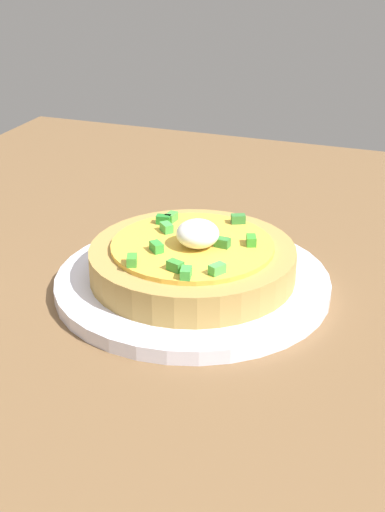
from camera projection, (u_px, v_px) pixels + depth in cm
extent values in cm
cube|color=brown|center=(292.00, 292.00, 68.01)|extent=(102.87, 82.53, 3.50)
cylinder|color=white|center=(193.00, 283.00, 64.56)|extent=(24.17, 24.17, 1.26)
cylinder|color=#AE8947|center=(193.00, 262.00, 63.69)|extent=(17.97, 17.97, 2.77)
cylinder|color=gold|center=(193.00, 246.00, 63.01)|extent=(14.12, 14.12, 0.41)
ellipsoid|color=white|center=(198.00, 234.00, 61.93)|extent=(3.66, 3.66, 2.35)
cube|color=green|center=(167.00, 228.00, 65.05)|extent=(1.48, 1.46, 0.80)
cube|color=#50B74E|center=(217.00, 269.00, 57.63)|extent=(1.32, 1.51, 0.80)
cube|color=#47983F|center=(171.00, 217.00, 67.22)|extent=(0.97, 1.38, 0.80)
cube|color=green|center=(186.00, 273.00, 57.01)|extent=(1.05, 1.42, 0.80)
cube|color=green|center=(132.00, 260.00, 59.04)|extent=(1.20, 1.48, 0.80)
cube|color=green|center=(157.00, 247.00, 61.35)|extent=(1.49, 1.45, 0.80)
cube|color=green|center=(251.00, 240.00, 62.56)|extent=(1.20, 1.48, 0.80)
cube|color=green|center=(175.00, 266.00, 58.14)|extent=(1.48, 1.19, 0.80)
cube|color=#357D35|center=(237.00, 221.00, 66.49)|extent=(1.50, 1.27, 0.80)
cube|color=#358235|center=(222.00, 242.00, 62.16)|extent=(1.36, 0.93, 0.80)
cube|color=#23822B|center=(163.00, 219.00, 66.74)|extent=(1.39, 0.99, 0.80)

